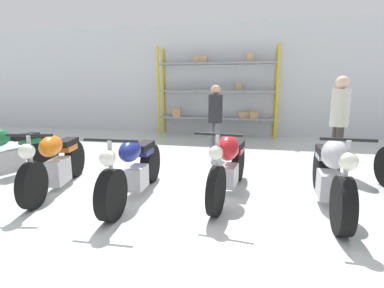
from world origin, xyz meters
TOP-DOWN VIEW (x-y plane):
  - ground_plane at (0.00, 0.00)m, footprint 30.00×30.00m
  - back_wall at (0.00, 5.86)m, footprint 30.00×0.08m
  - shelving_rack at (-0.30, 5.49)m, footprint 3.81×0.63m
  - motorcycle_green at (-3.29, 0.11)m, footprint 0.83×2.02m
  - motorcycle_orange at (-2.03, -0.23)m, footprint 0.71×2.05m
  - motorcycle_blue at (-0.71, -0.27)m, footprint 0.68×2.16m
  - motorcycle_red at (0.62, 0.10)m, footprint 0.61×2.12m
  - motorcycle_silver at (1.98, -0.07)m, footprint 0.56×2.16m
  - person_browsing at (2.49, 1.84)m, footprint 0.36×0.36m
  - person_near_rack at (0.07, 2.53)m, footprint 0.45×0.45m

SIDE VIEW (x-z plane):
  - ground_plane at x=0.00m, z-range 0.00..0.00m
  - motorcycle_blue at x=-0.71m, z-range -0.07..0.93m
  - motorcycle_orange at x=-2.03m, z-range -0.05..0.95m
  - motorcycle_green at x=-3.29m, z-range -0.05..0.95m
  - motorcycle_silver at x=1.98m, z-range -0.07..1.00m
  - motorcycle_red at x=0.62m, z-range -0.04..1.01m
  - person_near_rack at x=0.07m, z-range 0.14..1.77m
  - person_browsing at x=2.49m, z-range 0.17..1.96m
  - shelving_rack at x=-0.30m, z-range 0.05..2.88m
  - back_wall at x=0.00m, z-range 0.00..3.60m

